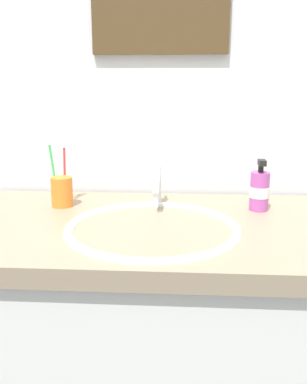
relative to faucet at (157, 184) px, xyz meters
name	(u,v)px	position (x,y,z in m)	size (l,w,h in m)	color
tiled_wall_back	(160,104)	(0.00, 0.19, 0.23)	(2.29, 0.04, 2.40)	silver
vanity_counter	(154,368)	(0.00, -0.16, -0.52)	(1.09, 0.62, 0.91)	silver
sink_basin	(153,241)	(0.00, -0.21, -0.10)	(0.45, 0.45, 0.10)	white
faucet	(157,184)	(0.00, 0.00, 0.00)	(0.02, 0.15, 0.13)	silver
toothbrush_cup	(62,192)	(-0.29, -0.02, -0.02)	(0.06, 0.06, 0.09)	orange
toothbrush_red	(65,167)	(-0.28, 0.02, 0.05)	(0.01, 0.05, 0.19)	red
toothbrush_white	(60,168)	(-0.30, 0.01, 0.04)	(0.01, 0.04, 0.18)	white
toothbrush_green	(53,166)	(-0.31, 0.00, 0.05)	(0.04, 0.04, 0.20)	green
soap_dispenser	(259,190)	(0.30, -0.03, -0.01)	(0.06, 0.06, 0.15)	#B24CA5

